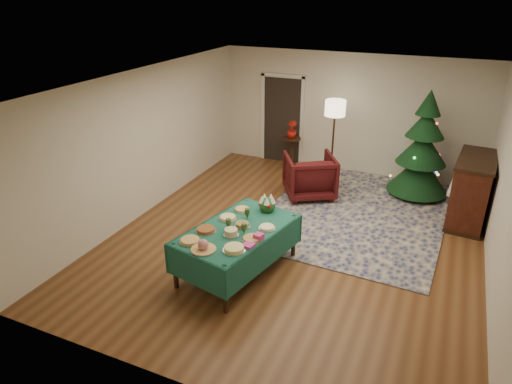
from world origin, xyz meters
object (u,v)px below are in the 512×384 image
at_px(side_table, 291,154).
at_px(piano, 471,191).
at_px(gift_box, 259,237).
at_px(potted_plant, 292,133).
at_px(buffet_table, 237,237).
at_px(floor_lamp, 335,113).
at_px(armchair, 310,174).
at_px(christmas_tree, 422,150).

xyz_separation_m(side_table, piano, (3.88, -1.16, 0.23)).
bearing_deg(gift_box, potted_plant, 103.96).
relative_size(gift_box, piano, 0.08).
bearing_deg(buffet_table, floor_lamp, 85.24).
distance_m(buffet_table, potted_plant, 4.43).
bearing_deg(potted_plant, piano, -16.64).
bearing_deg(armchair, potted_plant, -86.96).
xyz_separation_m(armchair, piano, (3.02, 0.14, 0.11)).
relative_size(gift_box, potted_plant, 0.29).
distance_m(potted_plant, christmas_tree, 2.92).
height_order(armchair, floor_lamp, floor_lamp).
bearing_deg(armchair, floor_lamp, -130.79).
bearing_deg(gift_box, buffet_table, 158.32).
bearing_deg(armchair, side_table, -86.96).
bearing_deg(armchair, gift_box, 64.04).
height_order(gift_box, armchair, armchair).
relative_size(potted_plant, piano, 0.27).
relative_size(floor_lamp, potted_plant, 4.48).
bearing_deg(christmas_tree, potted_plant, 173.08).
xyz_separation_m(gift_box, armchair, (-0.26, 3.23, -0.30)).
bearing_deg(side_table, gift_box, -76.04).
distance_m(armchair, christmas_tree, 2.30).
distance_m(side_table, potted_plant, 0.51).
bearing_deg(piano, floor_lamp, 162.77).
distance_m(armchair, piano, 3.02).
distance_m(armchair, potted_plant, 1.61).
relative_size(armchair, side_table, 1.28).
xyz_separation_m(buffet_table, christmas_tree, (2.19, 4.01, 0.40)).
relative_size(side_table, potted_plant, 1.90).
xyz_separation_m(armchair, christmas_tree, (2.03, 0.95, 0.50)).
xyz_separation_m(buffet_table, piano, (3.17, 3.20, 0.01)).
distance_m(side_table, piano, 4.06).
relative_size(buffet_table, potted_plant, 5.18).
bearing_deg(christmas_tree, floor_lamp, 177.82).
bearing_deg(gift_box, side_table, 103.96).
height_order(side_table, christmas_tree, christmas_tree).
bearing_deg(potted_plant, armchair, -56.38).
height_order(floor_lamp, side_table, floor_lamp).
bearing_deg(gift_box, piano, 50.72).
distance_m(gift_box, armchair, 3.25).
bearing_deg(potted_plant, gift_box, -76.04).
distance_m(buffet_table, floor_lamp, 4.20).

